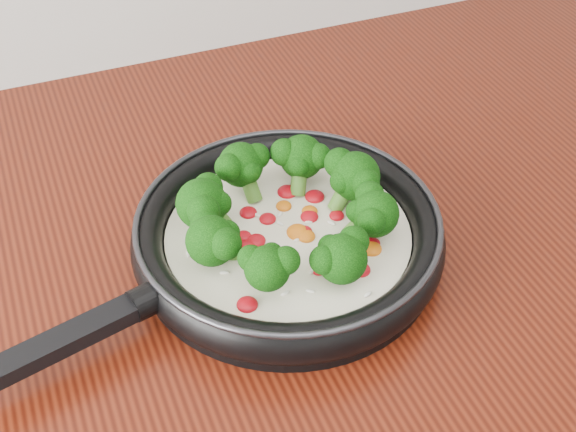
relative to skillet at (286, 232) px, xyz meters
name	(u,v)px	position (x,y,z in m)	size (l,w,h in m)	color
skillet	(286,232)	(0.00, 0.00, 0.00)	(0.47, 0.35, 0.08)	black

